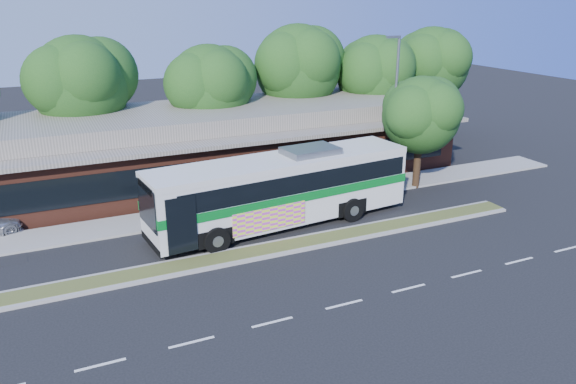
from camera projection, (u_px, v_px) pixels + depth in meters
name	position (u px, v px, depth m)	size (l,w,h in m)	color
ground	(290.00, 253.00, 25.82)	(120.00, 120.00, 0.00)	black
median_strip	(284.00, 247.00, 26.31)	(26.00, 1.10, 0.15)	#3E4B1F
sidewalk	(242.00, 207.00, 31.30)	(44.00, 2.60, 0.12)	gray
plaza_building	(206.00, 144.00, 36.26)	(33.20, 11.20, 4.45)	#55271A
lamp_post	(394.00, 108.00, 33.10)	(0.93, 0.18, 9.07)	slate
tree_bg_b	(87.00, 81.00, 35.06)	(6.69, 6.00, 9.00)	black
tree_bg_c	(214.00, 84.00, 37.51)	(6.24, 5.60, 8.26)	black
tree_bg_d	(302.00, 65.00, 40.86)	(6.91, 6.20, 9.37)	black
tree_bg_e	(379.00, 72.00, 42.56)	(6.47, 5.80, 8.50)	black
tree_bg_f	(435.00, 62.00, 45.68)	(6.69, 6.00, 8.92)	black
transit_bus	(282.00, 185.00, 28.37)	(14.04, 4.32, 3.88)	silver
sidewalk_tree	(425.00, 113.00, 33.38)	(5.14, 4.61, 6.81)	black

